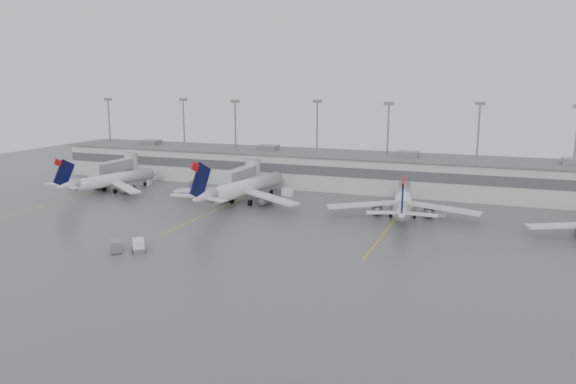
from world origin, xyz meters
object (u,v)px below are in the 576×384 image
(jet_mid_right, at_px, (403,200))
(baggage_tug, at_px, (139,247))
(jet_mid_left, at_px, (242,188))
(jet_far_left, at_px, (111,180))

(jet_mid_right, relative_size, baggage_tug, 9.06)
(jet_mid_left, xyz_separation_m, jet_mid_right, (33.46, 0.65, -0.17))
(baggage_tug, bearing_deg, jet_mid_left, 51.13)
(jet_far_left, xyz_separation_m, baggage_tug, (33.53, -36.63, -2.16))
(jet_mid_left, distance_m, jet_mid_right, 33.46)
(jet_mid_right, height_order, baggage_tug, jet_mid_right)
(jet_far_left, xyz_separation_m, jet_mid_right, (67.35, 0.04, 0.31))
(jet_far_left, xyz_separation_m, jet_mid_left, (33.90, -0.60, 0.49))
(baggage_tug, bearing_deg, jet_far_left, 94.19)
(jet_far_left, relative_size, jet_mid_left, 0.84)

